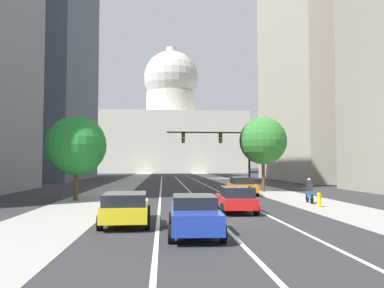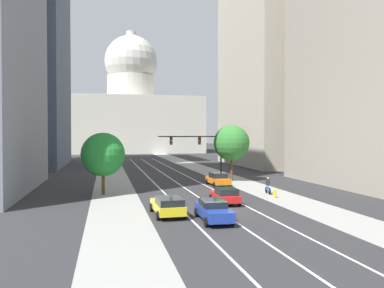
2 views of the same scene
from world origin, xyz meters
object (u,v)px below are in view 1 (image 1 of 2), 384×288
at_px(car_red, 236,199).
at_px(capitol_building, 171,130).
at_px(car_yellow, 126,207).
at_px(cyclist, 309,191).
at_px(car_orange, 242,186).
at_px(fire_hydrant, 319,200).
at_px(traffic_signal_mast, 223,145).
at_px(car_blue, 194,214).
at_px(street_tree_near_left, 76,145).
at_px(street_tree_far_right, 263,141).

bearing_deg(car_red, capitol_building, 2.33).
xyz_separation_m(car_yellow, cyclist, (11.60, 8.36, 0.08)).
relative_size(car_orange, fire_hydrant, 5.11).
bearing_deg(car_red, traffic_signal_mast, -4.97).
distance_m(car_yellow, car_blue, 3.75).
xyz_separation_m(car_yellow, fire_hydrant, (11.23, 5.90, -0.30)).
height_order(car_yellow, street_tree_near_left, street_tree_near_left).
bearing_deg(fire_hydrant, traffic_signal_mast, 104.62).
height_order(fire_hydrant, street_tree_far_right, street_tree_far_right).
xyz_separation_m(car_yellow, traffic_signal_mast, (7.51, 20.18, 3.80)).
height_order(cyclist, street_tree_near_left, street_tree_near_left).
bearing_deg(traffic_signal_mast, capitol_building, 92.11).
bearing_deg(fire_hydrant, car_yellow, -152.28).
distance_m(traffic_signal_mast, fire_hydrant, 15.32).
distance_m(car_orange, cyclist, 8.01).
xyz_separation_m(car_red, car_blue, (-2.82, -6.29, 0.01)).
bearing_deg(car_red, cyclist, -51.12).
relative_size(capitol_building, street_tree_near_left, 7.46).
bearing_deg(car_orange, car_yellow, 150.54).
distance_m(capitol_building, traffic_signal_mast, 89.64).
relative_size(capitol_building, car_orange, 10.03).
relative_size(cyclist, street_tree_far_right, 0.24).
bearing_deg(capitol_building, car_yellow, -92.22).
relative_size(car_red, traffic_signal_mast, 0.50).
distance_m(car_red, street_tree_far_right, 17.39).
height_order(capitol_building, car_yellow, capitol_building).
height_order(street_tree_near_left, street_tree_far_right, street_tree_far_right).
bearing_deg(cyclist, car_red, 132.40).
bearing_deg(capitol_building, car_blue, -90.72).
relative_size(car_blue, street_tree_near_left, 0.77).
xyz_separation_m(capitol_building, street_tree_near_left, (-8.98, -97.72, -10.15)).
relative_size(car_yellow, fire_hydrant, 5.30).
bearing_deg(street_tree_near_left, car_yellow, -67.57).
bearing_deg(traffic_signal_mast, fire_hydrant, -75.38).
distance_m(cyclist, street_tree_far_right, 12.02).
height_order(car_red, car_blue, car_blue).
xyz_separation_m(capitol_building, car_red, (1.41, -105.43, -13.43)).
relative_size(fire_hydrant, cyclist, 0.53).
height_order(cyclist, street_tree_far_right, street_tree_far_right).
height_order(fire_hydrant, street_tree_near_left, street_tree_near_left).
xyz_separation_m(car_blue, fire_hydrant, (8.42, 8.37, -0.30)).
height_order(traffic_signal_mast, street_tree_near_left, traffic_signal_mast).
distance_m(capitol_building, car_red, 106.29).
xyz_separation_m(capitol_building, street_tree_far_right, (7.21, -89.59, -9.22)).
bearing_deg(street_tree_far_right, car_yellow, -120.18).
relative_size(capitol_building, car_yellow, 9.66).
xyz_separation_m(capitol_building, cyclist, (7.38, -100.88, -13.34)).
distance_m(car_orange, traffic_signal_mast, 5.92).
xyz_separation_m(car_blue, street_tree_near_left, (-7.57, 14.00, 3.28)).
relative_size(capitol_building, car_red, 11.29).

